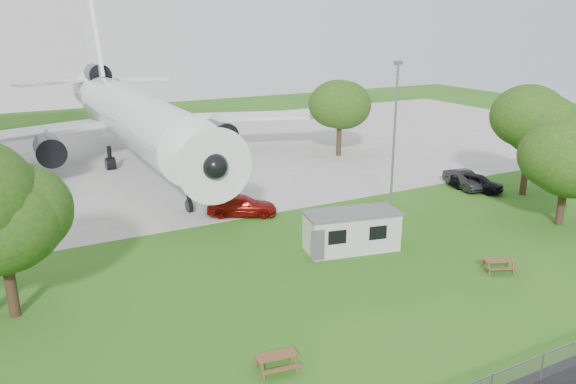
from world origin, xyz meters
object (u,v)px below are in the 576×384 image
airliner (132,115)px  picnic_west (277,370)px  site_cabin (352,231)px  picnic_east (498,271)px

airliner → picnic_west: bearing=-95.0°
site_cabin → picnic_west: (-10.48, -9.65, -1.31)m
picnic_west → site_cabin: bearing=50.1°
site_cabin → picnic_east: (5.93, -7.05, -1.31)m
site_cabin → picnic_east: size_ratio=3.87×
airliner → picnic_west: 39.91m
site_cabin → picnic_east: bearing=-49.9°
airliner → picnic_east: (12.94, -36.81, -5.27)m
airliner → picnic_east: bearing=-70.6°
picnic_west → picnic_east: same height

